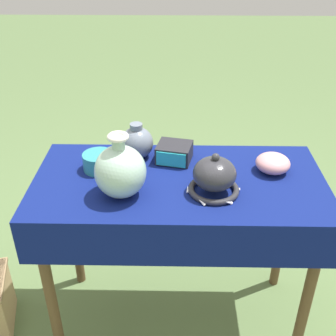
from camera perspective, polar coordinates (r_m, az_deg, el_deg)
The scene contains 8 objects.
ground_plane at distance 2.14m, azimuth 1.23°, elevation -19.18°, with size 14.00×14.00×0.00m, color #567042.
display_table at distance 1.67m, azimuth 1.48°, elevation -4.57°, with size 1.13×0.56×0.77m.
vase_tall_bulbous at distance 1.49m, azimuth -6.48°, elevation -0.38°, with size 0.19×0.19×0.24m.
vase_dome_bell at distance 1.52m, azimuth 6.30°, elevation -1.23°, with size 0.20×0.19×0.16m.
mosaic_tile_box at distance 1.73m, azimuth 0.85°, elevation 2.10°, with size 0.16×0.15×0.07m.
pot_squat_teal at distance 1.69m, azimuth -9.38°, elevation 0.86°, with size 0.12×0.12×0.07m, color teal.
bowl_shallow_rose at distance 1.70m, azimuth 14.02°, elevation 0.63°, with size 0.14×0.14×0.07m, color #D19399.
jar_round_slate at distance 1.74m, azimuth -4.24°, elevation 3.48°, with size 0.14×0.14×0.15m.
Camera 1 is at (-0.02, -1.37, 1.65)m, focal length 45.00 mm.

